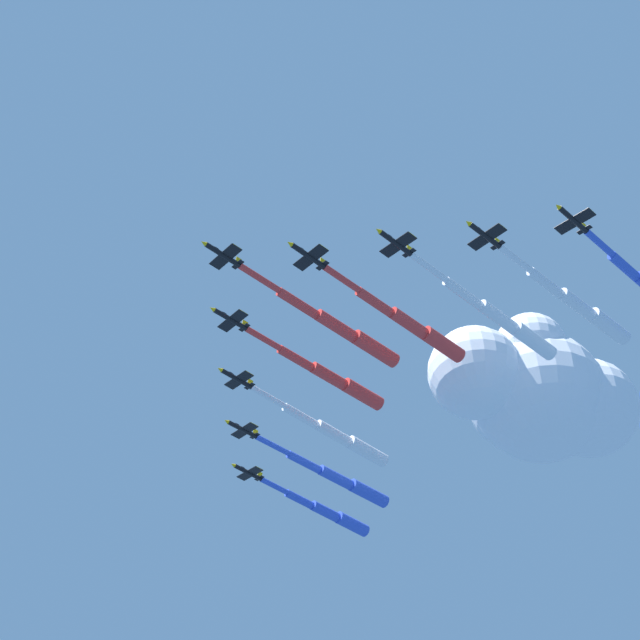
% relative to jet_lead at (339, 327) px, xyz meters
% --- Properties ---
extents(jet_lead, '(51.58, 25.12, 3.92)m').
position_rel_jet_lead_xyz_m(jet_lead, '(0.00, 0.00, 0.00)').
color(jet_lead, black).
extents(jet_port_inner, '(47.48, 23.69, 3.91)m').
position_rel_jet_lead_xyz_m(jet_port_inner, '(-13.73, 8.29, -2.96)').
color(jet_port_inner, black).
extents(jet_starboard_inner, '(47.55, 22.92, 3.92)m').
position_rel_jet_lead_xyz_m(jet_starboard_inner, '(-2.97, -15.65, -0.48)').
color(jet_starboard_inner, black).
extents(jet_port_mid, '(51.51, 25.49, 4.04)m').
position_rel_jet_lead_xyz_m(jet_port_mid, '(-32.77, 14.51, -1.53)').
color(jet_port_mid, black).
extents(jet_starboard_mid, '(50.20, 25.18, 3.98)m').
position_rel_jet_lead_xyz_m(jet_starboard_mid, '(-10.30, -34.24, -1.83)').
color(jet_starboard_mid, black).
extents(jet_port_outer, '(48.42, 23.33, 3.97)m').
position_rel_jet_lead_xyz_m(jet_port_outer, '(-47.18, 23.30, -1.79)').
color(jet_port_outer, black).
extents(jet_starboard_outer, '(50.79, 24.47, 3.98)m').
position_rel_jet_lead_xyz_m(jet_starboard_outer, '(-16.29, -50.86, -2.38)').
color(jet_starboard_outer, black).
extents(jet_trail_starboard, '(44.91, 22.74, 3.96)m').
position_rel_jet_lead_xyz_m(jet_trail_starboard, '(-18.04, -66.85, -2.16)').
color(jet_trail_starboard, black).
extents(cloud_puff, '(57.98, 38.52, 36.87)m').
position_rel_jet_lead_xyz_m(cloud_puff, '(-61.17, -19.53, 13.12)').
color(cloud_puff, white).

